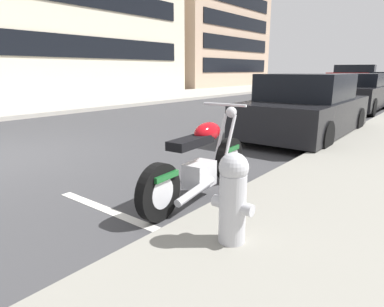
# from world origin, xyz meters

# --- Properties ---
(sidewalk_far_curb) EXTENTS (120.00, 5.00, 0.14)m
(sidewalk_far_curb) POSITION_xyz_m (12.00, 6.89, 0.07)
(sidewalk_far_curb) COLOR #ADA89E
(sidewalk_far_curb) RESTS_ON ground
(parking_stall_stripe) EXTENTS (0.12, 2.20, 0.01)m
(parking_stall_stripe) POSITION_xyz_m (0.00, -3.79, 0.00)
(parking_stall_stripe) COLOR silver
(parking_stall_stripe) RESTS_ON ground
(parked_motorcycle) EXTENTS (2.17, 0.62, 1.10)m
(parked_motorcycle) POSITION_xyz_m (0.99, -4.09, 0.42)
(parked_motorcycle) COLOR black
(parked_motorcycle) RESTS_ON ground
(parked_car_near_corner) EXTENTS (4.09, 1.94, 1.44)m
(parked_car_near_corner) POSITION_xyz_m (5.49, -3.70, 0.67)
(parked_car_near_corner) COLOR black
(parked_car_near_corner) RESTS_ON ground
(parked_car_second_in_row) EXTENTS (4.35, 1.85, 1.39)m
(parked_car_second_in_row) POSITION_xyz_m (11.74, -3.37, 0.66)
(parked_car_second_in_row) COLOR black
(parked_car_second_in_row) RESTS_ON ground
(crossing_truck) EXTENTS (2.49, 5.23, 2.02)m
(crossing_truck) POSITION_xyz_m (35.09, 2.26, 1.04)
(crossing_truck) COLOR maroon
(crossing_truck) RESTS_ON ground
(fire_hydrant) EXTENTS (0.24, 0.36, 0.76)m
(fire_hydrant) POSITION_xyz_m (0.05, -5.11, 0.54)
(fire_hydrant) COLOR #B7B7BC
(fire_hydrant) RESTS_ON sidewalk_near_curb
(townhouse_near_left) EXTENTS (11.95, 9.70, 8.59)m
(townhouse_near_left) POSITION_xyz_m (23.90, 13.99, 4.29)
(townhouse_near_left) COLOR tan
(townhouse_near_left) RESTS_ON ground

